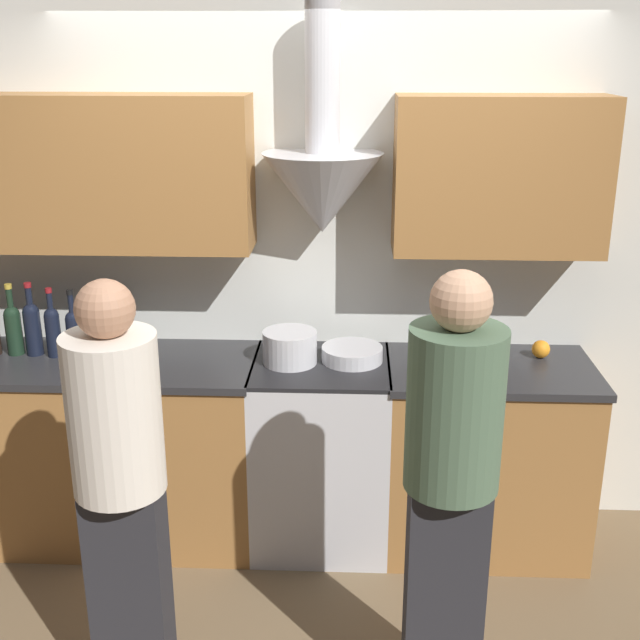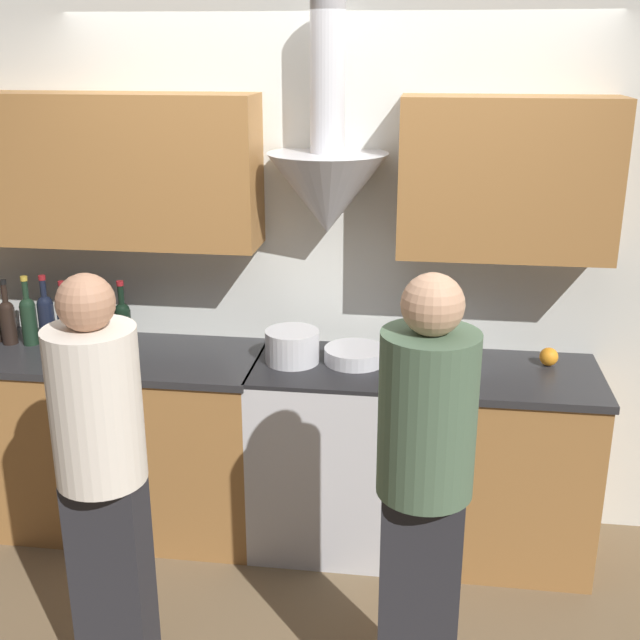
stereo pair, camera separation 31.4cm
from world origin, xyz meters
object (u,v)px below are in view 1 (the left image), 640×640
Objects in this scene: wine_bottle_6 at (74,330)px; person_foreground_right at (450,484)px; wine_bottle_3 at (13,327)px; wine_bottle_4 at (32,326)px; wine_bottle_7 at (96,329)px; wine_bottle_8 at (114,329)px; person_foreground_left at (121,480)px; wine_bottle_5 at (53,329)px; mixing_bowl at (352,354)px; orange_fruit at (541,349)px; stove_range at (321,452)px; stock_pot at (290,347)px; saucepan at (456,350)px.

person_foreground_right is at bearing -34.01° from wine_bottle_6.
wine_bottle_3 is 0.98× the size of wine_bottle_4.
wine_bottle_4 is 0.31m from wine_bottle_7.
person_foreground_left is (0.33, -1.10, -0.17)m from wine_bottle_8.
mixing_bowl is at bearing -0.11° from wine_bottle_5.
wine_bottle_6 is 1.22m from person_foreground_left.
person_foreground_right reaches higher than orange_fruit.
stove_range is 1.27m from person_foreground_right.
wine_bottle_3 is 1.34m from stock_pot.
wine_bottle_6 is at bearing -4.12° from wine_bottle_4.
wine_bottle_3 reaches higher than saucepan.
stock_pot reaches higher than orange_fruit.
mixing_bowl reaches higher than stove_range.
person_foreground_right is (1.47, -1.13, -0.13)m from wine_bottle_8.
wine_bottle_7 is (-1.08, 0.06, 0.60)m from stove_range.
person_foreground_left is (0.42, -1.11, -0.16)m from wine_bottle_7.
wine_bottle_6 is (0.20, -0.01, -0.02)m from wine_bottle_4.
stock_pot is (1.24, -0.06, -0.07)m from wine_bottle_4.
person_foreground_left is (0.52, -1.10, -0.16)m from wine_bottle_6.
stove_range is 1.16m from wine_bottle_8.
wine_bottle_8 reaches higher than stock_pot.
wine_bottle_3 is 1.22× the size of mixing_bowl.
wine_bottle_4 is 1.03× the size of wine_bottle_8.
orange_fruit is 0.05× the size of person_foreground_right.
wine_bottle_4 reaches higher than orange_fruit.
mixing_bowl is at bearing 6.99° from stock_pot.
wine_bottle_7 is at bearing 143.94° from person_foreground_right.
person_foreground_left reaches higher than stock_pot.
saucepan is at bearing 1.17° from wine_bottle_4.
wine_bottle_6 is 1.30× the size of stock_pot.
stove_range is 4.74× the size of saucepan.
stove_range is at bearing -1.85° from wine_bottle_5.
stove_range is at bearing 57.92° from person_foreground_left.
wine_bottle_7 is at bearing 176.01° from wine_bottle_8.
stock_pot is 1.29× the size of saucepan.
stove_range is at bearing -2.16° from wine_bottle_6.
person_foreground_right is at bearing -73.09° from mixing_bowl.
wine_bottle_4 is at bearing 177.40° from stock_pot.
wine_bottle_7 is at bearing -0.51° from wine_bottle_3.
saucepan is at bearing 1.45° from wine_bottle_7.
wine_bottle_8 is 4.06× the size of orange_fruit.
mixing_bowl is 1.17m from person_foreground_right.
wine_bottle_8 is (-0.99, 0.05, 0.60)m from stove_range.
wine_bottle_3 is 0.49m from wine_bottle_8.
wine_bottle_6 is 3.85× the size of orange_fruit.
wine_bottle_8 reaches higher than saucepan.
stove_range is 2.68× the size of wine_bottle_3.
wine_bottle_5 is at bearing 119.64° from person_foreground_left.
person_foreground_left is at bearing -115.95° from stock_pot.
wine_bottle_8 reaches higher than orange_fruit.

